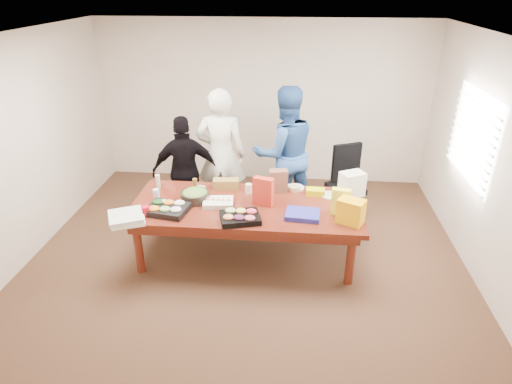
# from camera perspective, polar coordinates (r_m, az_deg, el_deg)

# --- Properties ---
(floor) EXTENTS (5.50, 5.00, 0.02)m
(floor) POSITION_cam_1_polar(r_m,az_deg,el_deg) (5.70, -1.20, -8.41)
(floor) COLOR #47301E
(floor) RESTS_ON ground
(ceiling) EXTENTS (5.50, 5.00, 0.02)m
(ceiling) POSITION_cam_1_polar(r_m,az_deg,el_deg) (4.72, -1.53, 19.88)
(ceiling) COLOR white
(ceiling) RESTS_ON wall_back
(wall_back) EXTENTS (5.50, 0.04, 2.70)m
(wall_back) POSITION_cam_1_polar(r_m,az_deg,el_deg) (7.42, 0.87, 11.54)
(wall_back) COLOR beige
(wall_back) RESTS_ON floor
(wall_front) EXTENTS (5.50, 0.04, 2.70)m
(wall_front) POSITION_cam_1_polar(r_m,az_deg,el_deg) (2.92, -7.07, -14.17)
(wall_front) COLOR beige
(wall_front) RESTS_ON floor
(wall_left) EXTENTS (0.04, 5.00, 2.70)m
(wall_left) POSITION_cam_1_polar(r_m,az_deg,el_deg) (6.01, -28.48, 4.74)
(wall_left) COLOR beige
(wall_left) RESTS_ON floor
(wall_right) EXTENTS (0.04, 5.00, 2.70)m
(wall_right) POSITION_cam_1_polar(r_m,az_deg,el_deg) (5.49, 28.56, 2.87)
(wall_right) COLOR beige
(wall_right) RESTS_ON floor
(window_panel) EXTENTS (0.03, 1.40, 1.10)m
(window_panel) POSITION_cam_1_polar(r_m,az_deg,el_deg) (5.95, 26.58, 6.51)
(window_panel) COLOR white
(window_panel) RESTS_ON wall_right
(window_blinds) EXTENTS (0.04, 1.36, 1.00)m
(window_blinds) POSITION_cam_1_polar(r_m,az_deg,el_deg) (5.93, 26.22, 6.54)
(window_blinds) COLOR beige
(window_blinds) RESTS_ON wall_right
(conference_table) EXTENTS (2.80, 1.20, 0.75)m
(conference_table) POSITION_cam_1_polar(r_m,az_deg,el_deg) (5.49, -1.24, -5.11)
(conference_table) COLOR #4C1C0F
(conference_table) RESTS_ON floor
(office_chair) EXTENTS (0.70, 0.70, 1.05)m
(office_chair) POSITION_cam_1_polar(r_m,az_deg,el_deg) (6.45, 11.69, 0.83)
(office_chair) COLOR black
(office_chair) RESTS_ON floor
(person_center) EXTENTS (0.71, 0.48, 1.93)m
(person_center) POSITION_cam_1_polar(r_m,az_deg,el_deg) (6.23, -4.60, 4.82)
(person_center) COLOR silver
(person_center) RESTS_ON floor
(person_right) EXTENTS (1.14, 1.01, 1.95)m
(person_right) POSITION_cam_1_polar(r_m,az_deg,el_deg) (6.27, 3.79, 5.08)
(person_right) COLOR #295091
(person_right) RESTS_ON floor
(person_left) EXTENTS (0.99, 0.60, 1.59)m
(person_left) POSITION_cam_1_polar(r_m,az_deg,el_deg) (6.21, -9.21, 2.75)
(person_left) COLOR black
(person_left) RESTS_ON floor
(veggie_tray) EXTENTS (0.53, 0.45, 0.07)m
(veggie_tray) POSITION_cam_1_polar(r_m,az_deg,el_deg) (5.23, -11.57, -2.23)
(veggie_tray) COLOR black
(veggie_tray) RESTS_ON conference_table
(fruit_tray) EXTENTS (0.52, 0.45, 0.07)m
(fruit_tray) POSITION_cam_1_polar(r_m,az_deg,el_deg) (4.96, -2.11, -3.39)
(fruit_tray) COLOR black
(fruit_tray) RESTS_ON conference_table
(sheet_cake) EXTENTS (0.39, 0.31, 0.06)m
(sheet_cake) POSITION_cam_1_polar(r_m,az_deg,el_deg) (5.30, -4.98, -1.39)
(sheet_cake) COLOR white
(sheet_cake) RESTS_ON conference_table
(salad_bowl) EXTENTS (0.35, 0.35, 0.11)m
(salad_bowl) POSITION_cam_1_polar(r_m,az_deg,el_deg) (5.43, -8.00, -0.56)
(salad_bowl) COLOR black
(salad_bowl) RESTS_ON conference_table
(chip_bag_blue) EXTENTS (0.41, 0.33, 0.06)m
(chip_bag_blue) POSITION_cam_1_polar(r_m,az_deg,el_deg) (5.05, 6.14, -2.96)
(chip_bag_blue) COLOR #262B99
(chip_bag_blue) RESTS_ON conference_table
(chip_bag_red) EXTENTS (0.26, 0.16, 0.36)m
(chip_bag_red) POSITION_cam_1_polar(r_m,az_deg,el_deg) (5.23, 0.95, 0.07)
(chip_bag_red) COLOR red
(chip_bag_red) RESTS_ON conference_table
(chip_bag_yellow) EXTENTS (0.23, 0.12, 0.32)m
(chip_bag_yellow) POSITION_cam_1_polar(r_m,az_deg,el_deg) (5.11, 11.04, -1.28)
(chip_bag_yellow) COLOR #F1FC35
(chip_bag_yellow) RESTS_ON conference_table
(chip_bag_orange) EXTENTS (0.18, 0.08, 0.28)m
(chip_bag_orange) POSITION_cam_1_polar(r_m,az_deg,el_deg) (5.34, 1.36, 0.18)
(chip_bag_orange) COLOR #DF541E
(chip_bag_orange) RESTS_ON conference_table
(mayo_jar) EXTENTS (0.11, 0.11, 0.13)m
(mayo_jar) POSITION_cam_1_polar(r_m,az_deg,el_deg) (5.55, -0.98, 0.43)
(mayo_jar) COLOR silver
(mayo_jar) RESTS_ON conference_table
(mustard_bottle) EXTENTS (0.07, 0.07, 0.16)m
(mustard_bottle) POSITION_cam_1_polar(r_m,az_deg,el_deg) (5.59, 1.08, 0.80)
(mustard_bottle) COLOR yellow
(mustard_bottle) RESTS_ON conference_table
(dressing_bottle) EXTENTS (0.07, 0.07, 0.18)m
(dressing_bottle) POSITION_cam_1_polar(r_m,az_deg,el_deg) (5.64, -8.00, 0.90)
(dressing_bottle) COLOR brown
(dressing_bottle) RESTS_ON conference_table
(ranch_bottle) EXTENTS (0.07, 0.07, 0.18)m
(ranch_bottle) POSITION_cam_1_polar(r_m,az_deg,el_deg) (5.84, -12.74, 1.39)
(ranch_bottle) COLOR beige
(ranch_bottle) RESTS_ON conference_table
(banana_bunch) EXTENTS (0.24, 0.15, 0.08)m
(banana_bunch) POSITION_cam_1_polar(r_m,az_deg,el_deg) (5.58, 7.80, 0.02)
(banana_bunch) COLOR #DDE304
(banana_bunch) RESTS_ON conference_table
(bread_loaf) EXTENTS (0.35, 0.18, 0.13)m
(bread_loaf) POSITION_cam_1_polar(r_m,az_deg,el_deg) (5.69, -3.98, 1.05)
(bread_loaf) COLOR olive
(bread_loaf) RESTS_ON conference_table
(kraft_bag) EXTENTS (0.26, 0.18, 0.30)m
(kraft_bag) POSITION_cam_1_polar(r_m,az_deg,el_deg) (5.57, 2.93, 1.44)
(kraft_bag) COLOR brown
(kraft_bag) RESTS_ON conference_table
(red_cup) EXTENTS (0.11, 0.11, 0.12)m
(red_cup) POSITION_cam_1_polar(r_m,az_deg,el_deg) (5.19, -14.26, -2.44)
(red_cup) COLOR red
(red_cup) RESTS_ON conference_table
(clear_cup_a) EXTENTS (0.08, 0.08, 0.10)m
(clear_cup_a) POSITION_cam_1_polar(r_m,az_deg,el_deg) (5.33, -11.99, -1.56)
(clear_cup_a) COLOR silver
(clear_cup_a) RESTS_ON conference_table
(clear_cup_b) EXTENTS (0.08, 0.08, 0.11)m
(clear_cup_b) POSITION_cam_1_polar(r_m,az_deg,el_deg) (5.60, -12.96, -0.18)
(clear_cup_b) COLOR silver
(clear_cup_b) RESTS_ON conference_table
(pizza_box_lower) EXTENTS (0.49, 0.49, 0.04)m
(pizza_box_lower) POSITION_cam_1_polar(r_m,az_deg,el_deg) (5.16, -16.48, -3.44)
(pizza_box_lower) COLOR white
(pizza_box_lower) RESTS_ON conference_table
(pizza_box_upper) EXTENTS (0.49, 0.49, 0.04)m
(pizza_box_upper) POSITION_cam_1_polar(r_m,az_deg,el_deg) (5.14, -16.73, -3.06)
(pizza_box_upper) COLOR silver
(pizza_box_upper) RESTS_ON pizza_box_lower
(plate_a) EXTENTS (0.29, 0.29, 0.01)m
(plate_a) POSITION_cam_1_polar(r_m,az_deg,el_deg) (5.59, 9.70, -0.43)
(plate_a) COLOR white
(plate_a) RESTS_ON conference_table
(plate_b) EXTENTS (0.30, 0.30, 0.01)m
(plate_b) POSITION_cam_1_polar(r_m,az_deg,el_deg) (5.74, 5.14, 0.59)
(plate_b) COLOR white
(plate_b) RESTS_ON conference_table
(dip_bowl_a) EXTENTS (0.21, 0.21, 0.06)m
(dip_bowl_a) POSITION_cam_1_polar(r_m,az_deg,el_deg) (5.67, 5.03, 0.51)
(dip_bowl_a) COLOR beige
(dip_bowl_a) RESTS_ON conference_table
(dip_bowl_b) EXTENTS (0.18, 0.18, 0.06)m
(dip_bowl_b) POSITION_cam_1_polar(r_m,az_deg,el_deg) (5.65, -7.39, 0.31)
(dip_bowl_b) COLOR beige
(dip_bowl_b) RESTS_ON conference_table
(grocery_bag_white) EXTENTS (0.35, 0.32, 0.31)m
(grocery_bag_white) POSITION_cam_1_polar(r_m,az_deg,el_deg) (5.60, 12.48, 1.03)
(grocery_bag_white) COLOR white
(grocery_bag_white) RESTS_ON conference_table
(grocery_bag_yellow) EXTENTS (0.34, 0.31, 0.29)m
(grocery_bag_yellow) POSITION_cam_1_polar(r_m,az_deg,el_deg) (4.97, 12.33, -2.49)
(grocery_bag_yellow) COLOR #FFB309
(grocery_bag_yellow) RESTS_ON conference_table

